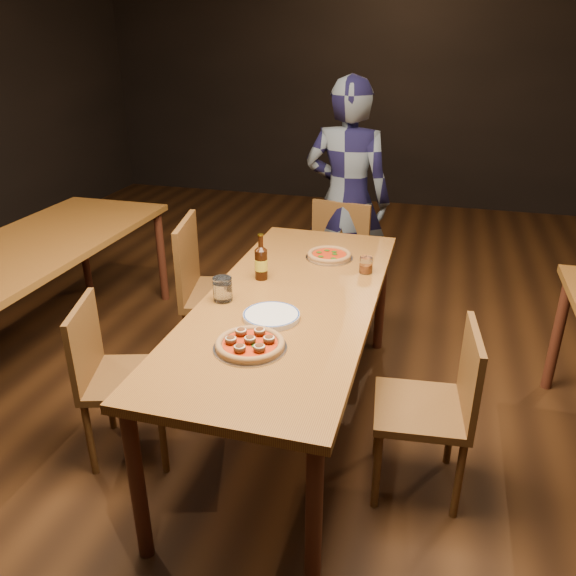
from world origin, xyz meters
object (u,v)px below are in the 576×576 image
(water_glass, at_px, (223,289))
(diner, at_px, (347,201))
(chair_main_sw, at_px, (225,294))
(amber_glass, at_px, (366,265))
(chair_main_nw, at_px, (129,378))
(table_left, at_px, (33,255))
(beer_bottle, at_px, (261,263))
(pizza_margherita, at_px, (329,255))
(table_main, at_px, (291,311))
(chair_end, at_px, (330,267))
(pizza_meatball, at_px, (250,344))
(chair_main_e, at_px, (421,408))
(plate_stack, at_px, (271,316))

(water_glass, relative_size, diner, 0.07)
(chair_main_sw, relative_size, amber_glass, 11.41)
(chair_main_nw, xyz_separation_m, amber_glass, (0.99, 0.78, 0.37))
(table_left, xyz_separation_m, chair_main_sw, (1.17, 0.17, -0.19))
(table_left, distance_m, beer_bottle, 1.51)
(chair_main_nw, relative_size, pizza_margherita, 3.16)
(diner, bearing_deg, table_left, 38.95)
(table_main, bearing_deg, chair_end, 91.77)
(beer_bottle, bearing_deg, pizza_meatball, -75.68)
(chair_main_sw, xyz_separation_m, amber_glass, (0.83, -0.07, 0.30))
(water_glass, height_order, amber_glass, water_glass)
(table_left, distance_m, chair_main_sw, 1.19)
(diner, bearing_deg, pizza_margherita, 98.94)
(chair_main_e, bearing_deg, amber_glass, -157.74)
(table_main, relative_size, plate_stack, 7.94)
(table_main, height_order, pizza_margherita, pizza_margherita)
(plate_stack, distance_m, amber_glass, 0.71)
(table_left, distance_m, chair_main_nw, 1.25)
(pizza_margherita, distance_m, water_glass, 0.77)
(chair_main_nw, height_order, water_glass, water_glass)
(pizza_margherita, relative_size, amber_glass, 3.08)
(plate_stack, distance_m, beer_bottle, 0.45)
(plate_stack, height_order, beer_bottle, beer_bottle)
(amber_glass, bearing_deg, chair_main_nw, -141.51)
(plate_stack, bearing_deg, chair_main_e, -2.20)
(table_left, relative_size, chair_end, 2.24)
(table_main, height_order, pizza_meatball, pizza_meatball)
(chair_main_nw, distance_m, diner, 2.01)
(chair_main_sw, xyz_separation_m, chair_main_e, (1.19, -0.73, -0.07))
(pizza_margherita, height_order, water_glass, water_glass)
(plate_stack, xyz_separation_m, amber_glass, (0.32, 0.63, 0.03))
(table_left, distance_m, pizza_meatball, 1.85)
(pizza_meatball, xyz_separation_m, amber_glass, (0.33, 0.90, 0.02))
(chair_main_nw, relative_size, amber_glass, 9.72)
(chair_main_e, bearing_deg, beer_bottle, -122.94)
(pizza_margherita, bearing_deg, chair_main_nw, -128.89)
(chair_main_sw, relative_size, water_glass, 8.62)
(table_left, height_order, pizza_margherita, pizza_margherita)
(chair_main_nw, distance_m, chair_end, 1.67)
(chair_main_nw, relative_size, chair_main_e, 0.99)
(amber_glass, bearing_deg, chair_end, 114.03)
(pizza_meatball, height_order, amber_glass, amber_glass)
(plate_stack, relative_size, beer_bottle, 1.07)
(pizza_margherita, bearing_deg, water_glass, -118.96)
(chair_main_e, xyz_separation_m, chair_end, (-0.69, 1.41, 0.02))
(chair_end, distance_m, pizza_meatball, 1.69)
(pizza_margherita, distance_m, beer_bottle, 0.48)
(table_main, distance_m, amber_glass, 0.51)
(chair_main_nw, height_order, plate_stack, chair_main_nw)
(chair_end, relative_size, amber_glass, 10.36)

